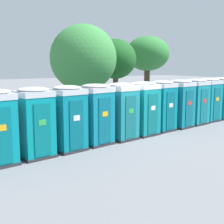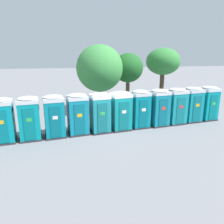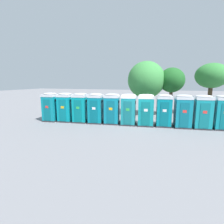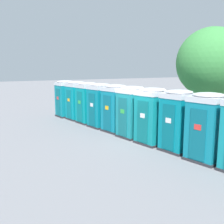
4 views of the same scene
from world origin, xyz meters
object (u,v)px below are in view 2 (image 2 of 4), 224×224
at_px(portapotty_4, 78,114).
at_px(portapotty_11, 208,103).
at_px(portapotty_2, 29,118).
at_px(portapotty_3, 54,116).
at_px(portapotty_10, 192,104).
at_px(portapotty_8, 159,107).
at_px(portapotty_6, 121,111).
at_px(portapotty_7, 140,109).
at_px(street_tree_0, 128,68).
at_px(street_tree_1, 100,68).
at_px(portapotty_1, 3,120).
at_px(portapotty_5, 100,112).
at_px(street_tree_2, 163,62).
at_px(portapotty_9, 176,106).

height_order(portapotty_4, portapotty_11, same).
relative_size(portapotty_2, portapotty_3, 1.00).
xyz_separation_m(portapotty_3, portapotty_10, (9.71, 1.09, -0.00)).
height_order(portapotty_8, portapotty_11, same).
relative_size(portapotty_6, portapotty_7, 1.00).
relative_size(street_tree_0, street_tree_1, 0.88).
distance_m(portapotty_6, street_tree_0, 5.80).
relative_size(portapotty_1, portapotty_5, 1.00).
relative_size(portapotty_3, street_tree_2, 0.47).
height_order(portapotty_8, street_tree_2, street_tree_2).
bearing_deg(street_tree_0, portapotty_6, -110.46).
distance_m(portapotty_6, portapotty_10, 5.59).
relative_size(portapotty_2, portapotty_5, 1.00).
height_order(portapotty_3, portapotty_4, same).
relative_size(portapotty_5, street_tree_2, 0.47).
height_order(portapotty_2, portapotty_6, same).
distance_m(portapotty_11, street_tree_0, 6.95).
bearing_deg(portapotty_2, street_tree_0, 36.70).
relative_size(portapotty_4, street_tree_2, 0.47).
height_order(portapotty_3, street_tree_0, street_tree_0).
bearing_deg(portapotty_1, portapotty_6, 5.74).
bearing_deg(portapotty_9, portapotty_1, -173.99).
distance_m(portapotty_6, portapotty_8, 2.79).
relative_size(portapotty_8, portapotty_11, 1.00).
distance_m(portapotty_6, portapotty_7, 1.40).
distance_m(portapotty_9, portapotty_11, 2.79).
height_order(portapotty_8, portapotty_10, same).
height_order(portapotty_3, portapotty_7, same).
height_order(portapotty_1, portapotty_6, same).
relative_size(portapotty_8, street_tree_0, 0.52).
height_order(portapotty_7, portapotty_11, same).
relative_size(portapotty_5, street_tree_1, 0.46).
height_order(portapotty_8, street_tree_1, street_tree_1).
bearing_deg(portapotty_11, portapotty_9, -172.41).
xyz_separation_m(portapotty_4, portapotty_11, (9.72, 1.06, 0.00)).
bearing_deg(street_tree_0, portapotty_8, -78.84).
bearing_deg(portapotty_1, portapotty_9, 6.01).
relative_size(portapotty_2, portapotty_4, 1.00).
relative_size(portapotty_5, portapotty_6, 1.00).
bearing_deg(street_tree_0, portapotty_7, -95.75).
bearing_deg(portapotty_7, portapotty_10, 6.01).
distance_m(portapotty_10, street_tree_0, 6.12).
distance_m(portapotty_2, street_tree_1, 7.50).
distance_m(portapotty_2, portapotty_6, 5.59).
distance_m(portapotty_6, street_tree_2, 9.00).
relative_size(street_tree_1, street_tree_2, 1.04).
height_order(portapotty_6, portapotty_8, same).
bearing_deg(portapotty_10, portapotty_4, -173.87).
height_order(portapotty_6, street_tree_0, street_tree_0).
bearing_deg(portapotty_1, portapotty_2, 5.95).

